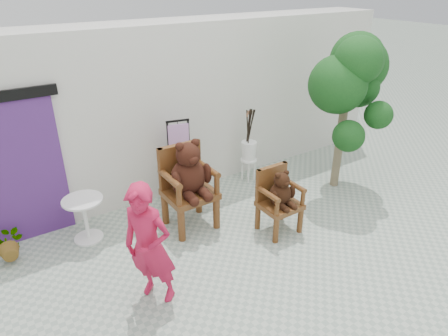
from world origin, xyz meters
name	(u,v)px	position (x,y,z in m)	size (l,w,h in m)	color
ground_plane	(289,255)	(0.00, 0.00, 0.00)	(60.00, 60.00, 0.00)	#99A593
back_wall	(184,104)	(0.00, 3.10, 1.50)	(9.00, 1.00, 3.00)	silver
doorway	(20,169)	(-3.00, 2.58, 1.16)	(1.40, 0.11, 2.33)	#4D236B
chair_big	(188,178)	(-0.82, 1.51, 0.86)	(0.76, 0.79, 1.49)	#4B2810
chair_small	(279,195)	(0.28, 0.62, 0.63)	(0.60, 0.56, 1.05)	#4B2810
person	(150,246)	(-2.03, 0.24, 0.85)	(0.62, 0.41, 1.71)	#BA173D
cafe_table	(85,214)	(-2.33, 2.03, 0.44)	(0.60, 0.60, 0.70)	white
display_stand	(180,170)	(-0.55, 2.32, 0.58)	(0.52, 0.44, 1.51)	black
stool_bucket	(249,150)	(0.91, 2.25, 0.64)	(0.32, 0.32, 1.45)	white
tree	(353,75)	(2.29, 1.16, 2.13)	(1.78, 1.57, 2.87)	brown
potted_plant	(9,245)	(-3.40, 2.16, 0.24)	(0.42, 0.37, 0.47)	black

